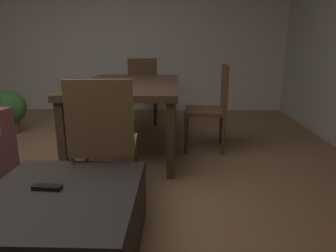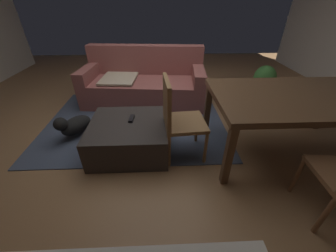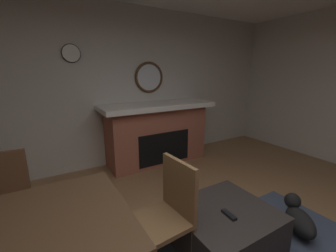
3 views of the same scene
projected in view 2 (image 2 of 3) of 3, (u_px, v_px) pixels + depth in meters
name	position (u px, v px, depth m)	size (l,w,h in m)	color
floor	(158.00, 122.00, 3.02)	(8.54, 8.54, 0.00)	olive
area_rug	(136.00, 120.00, 3.05)	(2.60, 2.00, 0.01)	#3D475B
couch	(144.00, 83.00, 3.49)	(2.10, 1.07, 0.90)	#8C4C47
ottoman_coffee_table	(130.00, 136.00, 2.39)	(0.89, 0.82, 0.38)	#2D2826
tv_remote	(132.00, 118.00, 2.35)	(0.05, 0.16, 0.02)	black
dining_table	(295.00, 101.00, 2.10)	(1.72, 1.06, 0.74)	#513823
dining_chair_west	(177.00, 116.00, 2.13)	(0.47, 0.47, 0.93)	brown
potted_plant	(265.00, 78.00, 3.68)	(0.39, 0.39, 0.56)	brown
small_dog	(74.00, 125.00, 2.61)	(0.42, 0.48, 0.31)	black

